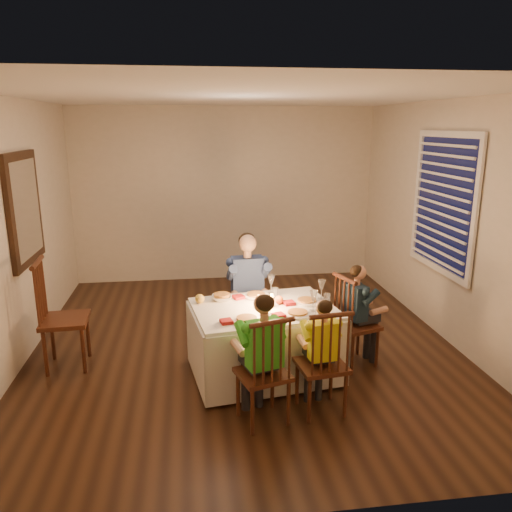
{
  "coord_description": "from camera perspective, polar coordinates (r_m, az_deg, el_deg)",
  "views": [
    {
      "loc": [
        -0.55,
        -5.01,
        2.33
      ],
      "look_at": [
        0.15,
        0.15,
        0.96
      ],
      "focal_mm": 35.0,
      "sensor_mm": 36.0,
      "label": 1
    }
  ],
  "objects": [
    {
      "name": "ground",
      "position": [
        5.55,
        -1.33,
        -10.06
      ],
      "size": [
        5.0,
        5.0,
        0.0
      ],
      "primitive_type": "plane",
      "color": "black",
      "rests_on": "ground"
    },
    {
      "name": "wall_left",
      "position": [
        5.39,
        -25.95,
        2.23
      ],
      "size": [
        0.02,
        5.0,
        2.6
      ],
      "primitive_type": "cube",
      "color": "beige",
      "rests_on": "ground"
    },
    {
      "name": "wall_right",
      "position": [
        5.83,
        21.18,
        3.58
      ],
      "size": [
        0.02,
        5.0,
        2.6
      ],
      "primitive_type": "cube",
      "color": "beige",
      "rests_on": "ground"
    },
    {
      "name": "wall_back",
      "position": [
        7.6,
        -3.52,
        6.96
      ],
      "size": [
        4.5,
        0.02,
        2.6
      ],
      "primitive_type": "cube",
      "color": "beige",
      "rests_on": "ground"
    },
    {
      "name": "ceiling",
      "position": [
        5.05,
        -1.51,
        17.82
      ],
      "size": [
        5.0,
        5.0,
        0.0
      ],
      "primitive_type": "plane",
      "color": "white",
      "rests_on": "wall_back"
    },
    {
      "name": "dining_table",
      "position": [
        4.74,
        0.93,
        -8.12
      ],
      "size": [
        1.45,
        1.14,
        0.66
      ],
      "rotation": [
        0.0,
        0.0,
        0.15
      ],
      "color": "silver",
      "rests_on": "ground"
    },
    {
      "name": "chair_adult",
      "position": [
        5.6,
        -0.9,
        -9.85
      ],
      "size": [
        0.41,
        0.39,
        0.94
      ],
      "primitive_type": null,
      "rotation": [
        0.0,
        0.0,
        0.07
      ],
      "color": "#3C1A10",
      "rests_on": "ground"
    },
    {
      "name": "chair_near_left",
      "position": [
        4.28,
        0.77,
        -18.25
      ],
      "size": [
        0.47,
        0.46,
        0.94
      ],
      "primitive_type": null,
      "rotation": [
        0.0,
        0.0,
        3.43
      ],
      "color": "#3C1A10",
      "rests_on": "ground"
    },
    {
      "name": "chair_near_right",
      "position": [
        4.44,
        7.3,
        -17.07
      ],
      "size": [
        0.43,
        0.41,
        0.94
      ],
      "primitive_type": null,
      "rotation": [
        0.0,
        0.0,
        3.27
      ],
      "color": "#3C1A10",
      "rests_on": "ground"
    },
    {
      "name": "chair_end",
      "position": [
        5.25,
        11.17,
        -11.92
      ],
      "size": [
        0.46,
        0.48,
        0.94
      ],
      "primitive_type": null,
      "rotation": [
        0.0,
        0.0,
        1.87
      ],
      "color": "#3C1A10",
      "rests_on": "ground"
    },
    {
      "name": "chair_extra",
      "position": [
        5.43,
        -20.52,
        -11.65
      ],
      "size": [
        0.46,
        0.48,
        1.11
      ],
      "primitive_type": null,
      "rotation": [
        0.0,
        0.0,
        1.64
      ],
      "color": "#3C1A10",
      "rests_on": "ground"
    },
    {
      "name": "adult",
      "position": [
        5.6,
        -0.9,
        -9.85
      ],
      "size": [
        0.47,
        0.44,
        1.23
      ],
      "primitive_type": null,
      "rotation": [
        0.0,
        0.0,
        0.07
      ],
      "color": "navy",
      "rests_on": "ground"
    },
    {
      "name": "child_green",
      "position": [
        4.28,
        0.77,
        -18.25
      ],
      "size": [
        0.45,
        0.43,
        1.09
      ],
      "primitive_type": null,
      "rotation": [
        0.0,
        0.0,
        3.43
      ],
      "color": "green",
      "rests_on": "ground"
    },
    {
      "name": "child_yellow",
      "position": [
        4.44,
        7.3,
        -17.07
      ],
      "size": [
        0.34,
        0.32,
        0.99
      ],
      "primitive_type": null,
      "rotation": [
        0.0,
        0.0,
        3.27
      ],
      "color": "yellow",
      "rests_on": "ground"
    },
    {
      "name": "child_teal",
      "position": [
        5.25,
        11.17,
        -11.92
      ],
      "size": [
        0.39,
        0.41,
        1.03
      ],
      "primitive_type": null,
      "rotation": [
        0.0,
        0.0,
        1.87
      ],
      "color": "#172A3B",
      "rests_on": "ground"
    },
    {
      "name": "setting_adult",
      "position": [
        4.93,
        0.03,
        -4.57
      ],
      "size": [
        0.3,
        0.3,
        0.02
      ],
      "primitive_type": "cylinder",
      "rotation": [
        0.0,
        0.0,
        0.15
      ],
      "color": "white",
      "rests_on": "dining_table"
    },
    {
      "name": "setting_green",
      "position": [
        4.35,
        -1.07,
        -7.3
      ],
      "size": [
        0.3,
        0.3,
        0.02
      ],
      "primitive_type": "cylinder",
      "rotation": [
        0.0,
        0.0,
        0.15
      ],
      "color": "white",
      "rests_on": "dining_table"
    },
    {
      "name": "setting_yellow",
      "position": [
        4.49,
        4.78,
        -6.6
      ],
      "size": [
        0.3,
        0.3,
        0.02
      ],
      "primitive_type": "cylinder",
      "rotation": [
        0.0,
        0.0,
        0.15
      ],
      "color": "white",
      "rests_on": "dining_table"
    },
    {
      "name": "setting_teal",
      "position": [
        4.8,
        5.83,
        -5.21
      ],
      "size": [
        0.3,
        0.3,
        0.02
      ],
      "primitive_type": "cylinder",
      "rotation": [
        0.0,
        0.0,
        0.15
      ],
      "color": "white",
      "rests_on": "dining_table"
    },
    {
      "name": "candle_left",
      "position": [
        4.63,
        0.34,
        -5.36
      ],
      "size": [
        0.06,
        0.06,
        0.1
      ],
      "primitive_type": "cylinder",
      "color": "white",
      "rests_on": "dining_table"
    },
    {
      "name": "candle_right",
      "position": [
        4.67,
        1.82,
        -5.21
      ],
      "size": [
        0.06,
        0.06,
        0.1
      ],
      "primitive_type": "cylinder",
      "color": "white",
      "rests_on": "dining_table"
    },
    {
      "name": "squash",
      "position": [
        4.78,
        -6.45,
        -4.88
      ],
      "size": [
        0.09,
        0.09,
        0.09
      ],
      "primitive_type": "sphere",
      "color": "gold",
      "rests_on": "dining_table"
    },
    {
      "name": "orange_fruit",
      "position": [
        4.74,
        2.65,
        -5.04
      ],
      "size": [
        0.08,
        0.08,
        0.08
      ],
      "primitive_type": "sphere",
      "color": "orange",
      "rests_on": "dining_table"
    },
    {
      "name": "serving_bowl",
      "position": [
        4.84,
        -3.93,
        -4.81
      ],
      "size": [
        0.2,
        0.2,
        0.05
      ],
      "primitive_type": "imported",
      "rotation": [
        0.0,
        0.0,
        -0.02
      ],
      "color": "white",
      "rests_on": "dining_table"
    },
    {
      "name": "wall_mirror",
      "position": [
        5.63,
        -24.95,
        4.9
      ],
      "size": [
        0.06,
        0.95,
        1.15
      ],
      "color": "black",
      "rests_on": "wall_left"
    },
    {
      "name": "window_blinds",
      "position": [
        5.86,
        20.52,
        5.69
      ],
      "size": [
        0.07,
        1.34,
        1.54
      ],
      "color": "#0C1033",
      "rests_on": "wall_right"
    }
  ]
}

